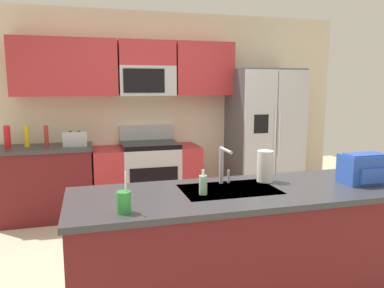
# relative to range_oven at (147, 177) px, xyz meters

# --- Properties ---
(ground_plane) EXTENTS (9.00, 9.00, 0.00)m
(ground_plane) POSITION_rel_range_oven_xyz_m (0.25, -1.80, -0.44)
(ground_plane) COLOR beige
(ground_plane) RESTS_ON ground
(kitchen_wall_unit) EXTENTS (5.20, 0.43, 2.60)m
(kitchen_wall_unit) POSITION_rel_range_oven_xyz_m (0.11, 0.28, 1.03)
(kitchen_wall_unit) COLOR beige
(kitchen_wall_unit) RESTS_ON ground
(back_counter) EXTENTS (1.13, 0.63, 0.90)m
(back_counter) POSITION_rel_range_oven_xyz_m (-1.25, -0.00, 0.01)
(back_counter) COLOR maroon
(back_counter) RESTS_ON ground
(range_oven) EXTENTS (1.36, 0.61, 1.10)m
(range_oven) POSITION_rel_range_oven_xyz_m (0.00, 0.00, 0.00)
(range_oven) COLOR #B7BABF
(range_oven) RESTS_ON ground
(refrigerator) EXTENTS (0.90, 0.76, 1.85)m
(refrigerator) POSITION_rel_range_oven_xyz_m (1.63, -0.07, 0.48)
(refrigerator) COLOR #4C4F54
(refrigerator) RESTS_ON ground
(island_counter) EXTENTS (2.45, 0.83, 0.90)m
(island_counter) POSITION_rel_range_oven_xyz_m (0.33, -2.41, 0.01)
(island_counter) COLOR maroon
(island_counter) RESTS_ON ground
(toaster) EXTENTS (0.28, 0.16, 0.18)m
(toaster) POSITION_rel_range_oven_xyz_m (-0.88, -0.05, 0.55)
(toaster) COLOR #B7BABF
(toaster) RESTS_ON back_counter
(pepper_mill) EXTENTS (0.05, 0.05, 0.25)m
(pepper_mill) POSITION_rel_range_oven_xyz_m (-1.21, -0.00, 0.58)
(pepper_mill) COLOR #B2332D
(pepper_mill) RESTS_ON back_counter
(bottle_yellow) EXTENTS (0.06, 0.06, 0.26)m
(bottle_yellow) POSITION_rel_range_oven_xyz_m (-1.44, 0.04, 0.59)
(bottle_yellow) COLOR yellow
(bottle_yellow) RESTS_ON back_counter
(bottle_red) EXTENTS (0.07, 0.07, 0.27)m
(bottle_red) POSITION_rel_range_oven_xyz_m (-1.64, -0.04, 0.59)
(bottle_red) COLOR red
(bottle_red) RESTS_ON back_counter
(sink_faucet) EXTENTS (0.08, 0.21, 0.28)m
(sink_faucet) POSITION_rel_range_oven_xyz_m (0.23, -2.22, 0.62)
(sink_faucet) COLOR #B7BABF
(sink_faucet) RESTS_ON island_counter
(drink_cup_green) EXTENTS (0.08, 0.08, 0.25)m
(drink_cup_green) POSITION_rel_range_oven_xyz_m (-0.54, -2.67, 0.52)
(drink_cup_green) COLOR green
(drink_cup_green) RESTS_ON island_counter
(soap_dispenser) EXTENTS (0.06, 0.06, 0.17)m
(soap_dispenser) POSITION_rel_range_oven_xyz_m (0.01, -2.43, 0.53)
(soap_dispenser) COLOR #A5D8B2
(soap_dispenser) RESTS_ON island_counter
(paper_towel_roll) EXTENTS (0.12, 0.12, 0.24)m
(paper_towel_roll) POSITION_rel_range_oven_xyz_m (0.57, -2.23, 0.58)
(paper_towel_roll) COLOR white
(paper_towel_roll) RESTS_ON island_counter
(backpack) EXTENTS (0.32, 0.22, 0.23)m
(backpack) POSITION_rel_range_oven_xyz_m (1.26, -2.47, 0.57)
(backpack) COLOR blue
(backpack) RESTS_ON island_counter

